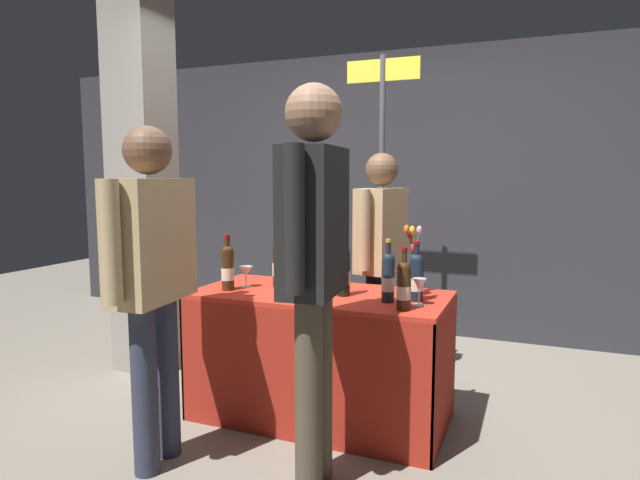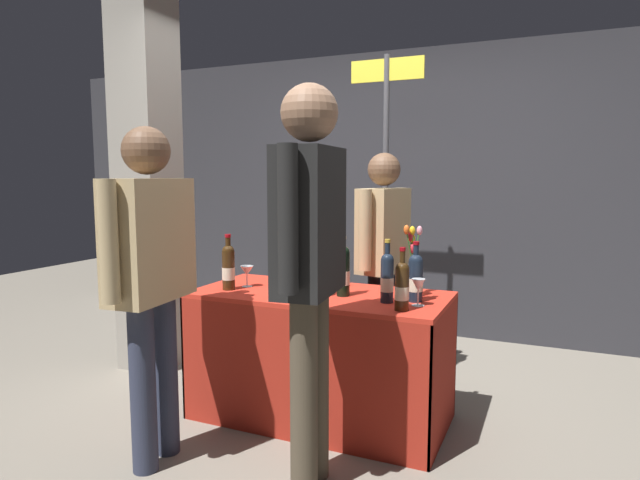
{
  "view_description": "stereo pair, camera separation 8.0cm",
  "coord_description": "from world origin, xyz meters",
  "views": [
    {
      "loc": [
        1.14,
        -2.79,
        1.39
      ],
      "look_at": [
        0.0,
        0.0,
        1.04
      ],
      "focal_mm": 30.37,
      "sensor_mm": 36.0,
      "label": 1
    },
    {
      "loc": [
        1.21,
        -2.76,
        1.39
      ],
      "look_at": [
        0.0,
        0.0,
        1.04
      ],
      "focal_mm": 30.37,
      "sensor_mm": 36.0,
      "label": 2
    }
  ],
  "objects": [
    {
      "name": "featured_wine_bottle",
      "position": [
        -0.52,
        -0.14,
        0.88
      ],
      "size": [
        0.07,
        0.07,
        0.32
      ],
      "color": "#38230F",
      "rests_on": "tasting_table"
    },
    {
      "name": "wine_glass_near_vendor",
      "position": [
        0.58,
        -0.09,
        0.84
      ],
      "size": [
        0.07,
        0.07,
        0.14
      ],
      "color": "silver",
      "rests_on": "tasting_table"
    },
    {
      "name": "concrete_pillar",
      "position": [
        -1.49,
        0.32,
        1.49
      ],
      "size": [
        0.36,
        0.36,
        2.98
      ],
      "primitive_type": "cube",
      "color": "gray",
      "rests_on": "ground_plane"
    },
    {
      "name": "display_bottle_3",
      "position": [
        0.15,
        -0.03,
        0.88
      ],
      "size": [
        0.07,
        0.07,
        0.33
      ],
      "color": "black",
      "rests_on": "tasting_table"
    },
    {
      "name": "display_bottle_1",
      "position": [
        0.53,
        -0.22,
        0.87
      ],
      "size": [
        0.07,
        0.07,
        0.31
      ],
      "color": "#38230F",
      "rests_on": "tasting_table"
    },
    {
      "name": "display_bottle_2",
      "position": [
        -0.0,
        0.09,
        0.87
      ],
      "size": [
        0.08,
        0.08,
        0.32
      ],
      "color": "black",
      "rests_on": "tasting_table"
    },
    {
      "name": "tasting_table",
      "position": [
        0.0,
        0.0,
        0.51
      ],
      "size": [
        1.43,
        0.68,
        0.74
      ],
      "color": "red",
      "rests_on": "ground_plane"
    },
    {
      "name": "flower_vase",
      "position": [
        0.51,
        0.14,
        0.87
      ],
      "size": [
        0.1,
        0.09,
        0.39
      ],
      "color": "silver",
      "rests_on": "tasting_table"
    },
    {
      "name": "vendor_presenter",
      "position": [
        0.18,
        0.62,
        0.91
      ],
      "size": [
        0.28,
        0.55,
        1.55
      ],
      "rotation": [
        0.0,
        0.0,
        -1.76
      ],
      "color": "black",
      "rests_on": "ground_plane"
    },
    {
      "name": "wine_glass_mid",
      "position": [
        -0.46,
        -0.03,
        0.83
      ],
      "size": [
        0.08,
        0.08,
        0.13
      ],
      "color": "silver",
      "rests_on": "tasting_table"
    },
    {
      "name": "taster_foreground_left",
      "position": [
        0.24,
        -0.66,
        1.08
      ],
      "size": [
        0.25,
        0.59,
        1.78
      ],
      "rotation": [
        0.0,
        0.0,
        1.67
      ],
      "color": "#4C4233",
      "rests_on": "ground_plane"
    },
    {
      "name": "display_bottle_7",
      "position": [
        0.42,
        -0.08,
        0.88
      ],
      "size": [
        0.07,
        0.07,
        0.33
      ],
      "color": "#192333",
      "rests_on": "tasting_table"
    },
    {
      "name": "display_bottle_8",
      "position": [
        0.55,
        -0.0,
        0.87
      ],
      "size": [
        0.08,
        0.08,
        0.32
      ],
      "color": "#192333",
      "rests_on": "tasting_table"
    },
    {
      "name": "display_bottle_6",
      "position": [
        -0.11,
        -0.22,
        0.88
      ],
      "size": [
        0.07,
        0.07,
        0.34
      ],
      "color": "#192333",
      "rests_on": "tasting_table"
    },
    {
      "name": "display_bottle_0",
      "position": [
        0.01,
        -0.14,
        0.87
      ],
      "size": [
        0.08,
        0.08,
        0.32
      ],
      "color": "#192333",
      "rests_on": "tasting_table"
    },
    {
      "name": "booth_signpost",
      "position": [
        0.03,
        1.16,
        1.39
      ],
      "size": [
        0.55,
        0.04,
        2.28
      ],
      "color": "#47474C",
      "rests_on": "ground_plane"
    },
    {
      "name": "display_bottle_4",
      "position": [
        -0.15,
        0.12,
        0.87
      ],
      "size": [
        0.07,
        0.07,
        0.33
      ],
      "color": "#38230F",
      "rests_on": "tasting_table"
    },
    {
      "name": "back_partition",
      "position": [
        0.0,
        2.0,
        1.24
      ],
      "size": [
        7.38,
        0.12,
        2.49
      ],
      "primitive_type": "cube",
      "color": "#2D2D33",
      "rests_on": "ground_plane"
    },
    {
      "name": "display_bottle_5",
      "position": [
        -0.29,
        0.07,
        0.88
      ],
      "size": [
        0.08,
        0.08,
        0.34
      ],
      "color": "#38230F",
      "rests_on": "tasting_table"
    },
    {
      "name": "taster_foreground_right",
      "position": [
        -0.54,
        -0.77,
        0.98
      ],
      "size": [
        0.25,
        0.63,
        1.62
      ],
      "rotation": [
        0.0,
        0.0,
        1.66
      ],
      "color": "#2D3347",
      "rests_on": "ground_plane"
    },
    {
      "name": "ground_plane",
      "position": [
        0.0,
        0.0,
        0.0
      ],
      "size": [
        12.0,
        12.0,
        0.0
      ],
      "primitive_type": "plane",
      "color": "gray"
    }
  ]
}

